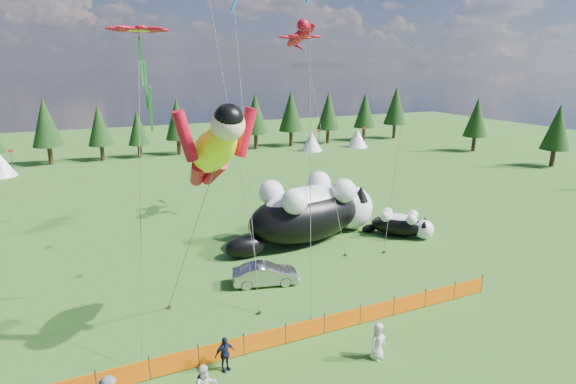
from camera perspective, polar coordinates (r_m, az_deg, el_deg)
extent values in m
plane|color=#0D380A|center=(24.43, -0.99, -14.56)|extent=(160.00, 160.00, 0.00)
cylinder|color=#262626|center=(20.25, -23.17, -21.27)|extent=(0.06, 0.06, 1.10)
cylinder|color=#262626|center=(20.27, -17.16, -20.59)|extent=(0.06, 0.06, 1.10)
cylinder|color=#262626|center=(20.48, -11.27, -19.71)|extent=(0.06, 0.06, 1.10)
cylinder|color=#262626|center=(20.88, -5.63, -18.68)|extent=(0.06, 0.06, 1.10)
cylinder|color=#262626|center=(21.46, -0.31, -17.54)|extent=(0.06, 0.06, 1.10)
cylinder|color=#262626|center=(22.21, 4.63, -16.34)|extent=(0.06, 0.06, 1.10)
cylinder|color=#262626|center=(23.10, 9.16, -15.13)|extent=(0.06, 0.06, 1.10)
cylinder|color=#262626|center=(24.13, 13.27, -13.93)|extent=(0.06, 0.06, 1.10)
cylinder|color=#262626|center=(25.28, 17.00, -12.78)|extent=(0.06, 0.06, 1.10)
cylinder|color=#262626|center=(26.53, 20.36, -11.68)|extent=(0.06, 0.06, 1.10)
cylinder|color=#262626|center=(27.86, 23.38, -10.66)|extent=(0.06, 0.06, 1.10)
cube|color=#F85E05|center=(20.27, -20.14, -21.07)|extent=(2.00, 0.04, 0.90)
cube|color=#F85E05|center=(20.38, -14.18, -20.29)|extent=(2.00, 0.04, 0.90)
cube|color=#F85E05|center=(20.69, -8.41, -19.33)|extent=(2.00, 0.04, 0.90)
cube|color=#F85E05|center=(21.18, -2.92, -18.24)|extent=(2.00, 0.04, 0.90)
cube|color=#F85E05|center=(21.84, 2.21, -17.06)|extent=(2.00, 0.04, 0.90)
cube|color=#F85E05|center=(22.67, 6.94, -15.84)|extent=(2.00, 0.04, 0.90)
cube|color=#F85E05|center=(23.63, 11.26, -14.63)|extent=(2.00, 0.04, 0.90)
cube|color=#F85E05|center=(24.72, 15.18, -13.45)|extent=(2.00, 0.04, 0.90)
cube|color=#F85E05|center=(25.91, 18.71, -12.32)|extent=(2.00, 0.04, 0.90)
cube|color=#F85E05|center=(27.21, 21.90, -11.25)|extent=(2.00, 0.04, 0.90)
ellipsoid|color=black|center=(32.48, 2.34, -3.00)|extent=(10.20, 6.34, 3.79)
ellipsoid|color=white|center=(32.19, 2.36, -1.40)|extent=(7.67, 4.61, 2.32)
sphere|color=white|center=(35.34, 7.97, -1.94)|extent=(3.37, 3.37, 3.37)
sphere|color=#CF507B|center=(36.31, 9.60, -1.52)|extent=(0.47, 0.47, 0.47)
ellipsoid|color=black|center=(30.20, -5.28, -6.89)|extent=(3.20, 2.07, 1.47)
cone|color=black|center=(34.27, 9.22, -0.20)|extent=(1.18, 1.18, 1.18)
cone|color=black|center=(35.66, 6.93, 0.52)|extent=(1.18, 1.18, 1.18)
sphere|color=white|center=(34.39, 3.98, 1.16)|extent=(1.77, 1.77, 1.77)
sphere|color=white|center=(32.42, 7.09, 0.17)|extent=(1.77, 1.77, 1.77)
sphere|color=white|center=(31.82, -2.13, -0.02)|extent=(1.77, 1.77, 1.77)
sphere|color=white|center=(29.68, 0.83, -1.18)|extent=(1.77, 1.77, 1.77)
ellipsoid|color=black|center=(34.69, 13.80, -4.14)|extent=(4.20, 4.10, 1.60)
ellipsoid|color=white|center=(34.55, 13.84, -3.51)|extent=(3.12, 3.04, 0.98)
sphere|color=white|center=(34.62, 16.87, -4.56)|extent=(1.42, 1.42, 1.42)
sphere|color=#CF507B|center=(34.62, 17.87, -4.65)|extent=(0.20, 0.20, 0.20)
ellipsoid|color=black|center=(35.08, 10.27, -4.55)|extent=(1.34, 1.31, 0.62)
cone|color=black|center=(34.03, 16.91, -3.90)|extent=(0.50, 0.50, 0.50)
cone|color=black|center=(34.84, 16.98, -3.45)|extent=(0.50, 0.50, 0.50)
sphere|color=white|center=(34.93, 15.57, -2.81)|extent=(0.75, 0.75, 0.75)
sphere|color=white|center=(33.83, 15.43, -3.41)|extent=(0.75, 0.75, 0.75)
sphere|color=white|center=(35.07, 12.53, -2.53)|extent=(0.75, 0.75, 0.75)
sphere|color=white|center=(33.97, 12.29, -3.11)|extent=(0.75, 0.75, 0.75)
imported|color=#AEAEB2|center=(26.59, -2.89, -10.38)|extent=(4.02, 2.20, 1.26)
imported|color=#121933|center=(20.01, -8.04, -19.69)|extent=(1.00, 0.68, 1.55)
imported|color=silver|center=(20.82, 11.36, -18.09)|extent=(0.94, 0.74, 1.69)
cylinder|color=#595959|center=(21.52, -12.56, -5.76)|extent=(0.03, 0.03, 9.91)
cube|color=#262626|center=(25.18, -14.84, -13.95)|extent=(0.15, 0.15, 0.16)
cylinder|color=#595959|center=(32.04, 4.32, 6.71)|extent=(0.03, 0.03, 16.40)
cube|color=#262626|center=(30.68, 7.29, -7.92)|extent=(0.15, 0.15, 0.16)
cylinder|color=#595959|center=(19.86, -18.28, -0.70)|extent=(0.03, 0.03, 14.24)
cube|color=#262626|center=(21.12, -18.06, -20.59)|extent=(0.15, 0.15, 0.16)
cube|color=#198928|center=(21.08, -17.92, 12.67)|extent=(0.19, 0.19, 4.12)
cylinder|color=#595959|center=(24.21, -5.34, 5.05)|extent=(0.03, 0.03, 16.73)
cube|color=#262626|center=(23.97, -3.64, -15.03)|extent=(0.15, 0.15, 0.16)
cylinder|color=#595959|center=(31.86, 14.77, 12.65)|extent=(0.03, 0.03, 22.22)
cube|color=#262626|center=(31.55, 12.09, -7.47)|extent=(0.15, 0.15, 0.16)
cylinder|color=#595959|center=(21.57, 2.85, 3.57)|extent=(0.03, 0.03, 15.47)
cube|color=#262626|center=(23.33, 2.91, -15.95)|extent=(0.15, 0.15, 0.16)
cylinder|color=#595959|center=(29.08, -7.64, 10.91)|extent=(0.03, 0.03, 20.74)
cube|color=#262626|center=(28.69, -4.00, -9.57)|extent=(0.15, 0.15, 0.16)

